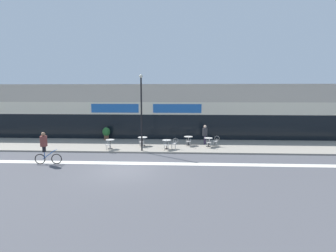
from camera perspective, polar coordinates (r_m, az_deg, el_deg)
ground_plane at (r=16.12m, az=-9.59°, el=-9.55°), size 120.00×120.00×0.00m
sidewalk_slab at (r=23.02m, az=-5.69°, el=-4.20°), size 40.00×5.50×0.12m
storefront_facade at (r=27.29m, az=-4.28°, el=3.23°), size 40.00×4.06×5.44m
bike_lane_stripe at (r=17.66m, az=-8.43°, el=-8.01°), size 36.00×0.70×0.01m
bistro_table_0 at (r=21.62m, az=-12.49°, el=-3.47°), size 0.70×0.70×0.76m
bistro_table_1 at (r=22.46m, az=-5.54°, el=-2.95°), size 0.79×0.79×0.74m
bistro_table_2 at (r=21.06m, az=-0.28°, el=-3.62°), size 0.72×0.72×0.74m
bistro_table_3 at (r=22.63m, az=4.45°, el=-2.83°), size 0.74×0.74×0.76m
bistro_table_4 at (r=22.29m, az=8.78°, el=-3.10°), size 0.71×0.71×0.73m
cafe_chair_0_near at (r=21.04m, az=-12.93°, el=-3.85°), size 0.42×0.59×0.90m
cafe_chair_1_near at (r=21.86m, az=-5.80°, el=-3.28°), size 0.44×0.59×0.90m
cafe_chair_2_near at (r=20.45m, az=-0.37°, el=-3.98°), size 0.41×0.58×0.90m
cafe_chair_2_side at (r=21.05m, az=1.43°, el=-3.66°), size 0.60×0.45×0.90m
cafe_chair_3_near at (r=22.02m, az=4.48°, el=-3.19°), size 0.42×0.59×0.90m
cafe_chair_4_near at (r=21.68m, az=8.94°, el=-3.42°), size 0.41×0.58×0.90m
cafe_chair_4_side at (r=22.36m, az=10.37°, el=-3.12°), size 0.58×0.41×0.90m
planter_pot at (r=25.70m, az=-13.28°, el=-1.46°), size 0.72×0.72×1.22m
lamp_post at (r=20.18m, az=-5.82°, el=3.94°), size 0.26×0.26×5.87m
cyclist_0 at (r=18.76m, az=-25.24°, el=-3.90°), size 1.74×0.54×2.11m
pedestrian_near_end at (r=23.14m, az=8.06°, el=-1.52°), size 0.48×0.48×1.68m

